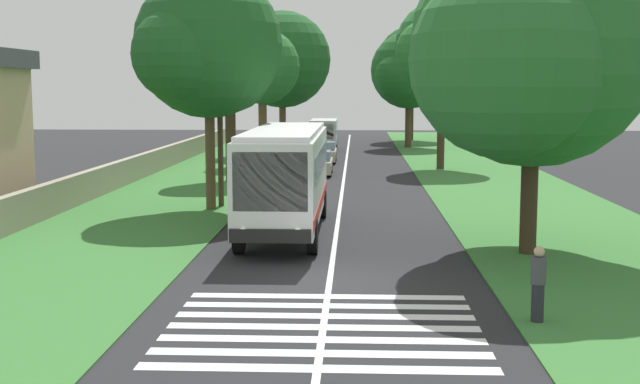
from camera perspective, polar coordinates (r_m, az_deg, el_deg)
name	(u,v)px	position (r m, az deg, el deg)	size (l,w,h in m)	color
ground	(330,282)	(22.60, 0.65, -6.11)	(160.00, 160.00, 0.00)	#262628
grass_verge_left	(158,203)	(38.39, -10.95, -0.72)	(120.00, 8.00, 0.04)	#387533
grass_verge_right	(526,205)	(38.09, 13.82, -0.86)	(120.00, 8.00, 0.04)	#387533
centre_line	(340,204)	(37.35, 1.39, -0.83)	(110.00, 0.16, 0.01)	silver
coach_bus	(286,173)	(29.85, -2.33, 1.30)	(11.16, 2.62, 3.73)	white
zebra_crossing	(323,327)	(18.43, 0.22, -9.17)	(5.85, 6.80, 0.01)	silver
trailing_car_0	(317,163)	(49.98, -0.19, 1.95)	(4.30, 1.78, 1.43)	#B7A893
trailing_car_1	(323,153)	(58.23, 0.24, 2.69)	(4.30, 1.78, 1.43)	#B7A893
trailing_minibus_0	(324,132)	(69.31, 0.27, 4.13)	(6.00, 2.14, 2.53)	silver
roadside_tree_left_0	(279,63)	(65.61, -2.78, 8.78)	(9.50, 7.54, 11.01)	brown
roadside_tree_left_1	(227,72)	(46.52, -6.32, 8.11)	(5.60, 4.70, 8.47)	#3D2D1E
roadside_tree_left_2	(205,48)	(35.62, -7.83, 9.70)	(7.01, 6.16, 10.00)	brown
roadside_tree_left_3	(261,69)	(56.37, -4.03, 8.34)	(5.96, 4.98, 9.00)	brown
roadside_tree_right_0	(525,52)	(26.43, 13.76, 9.22)	(9.40, 7.64, 10.18)	#3D2D1E
roadside_tree_right_1	(410,63)	(82.30, 6.12, 8.69)	(8.38, 6.90, 11.02)	#3D2D1E
roadside_tree_right_2	(407,72)	(72.62, 5.95, 8.09)	(7.68, 6.53, 9.84)	#4C3826
roadside_tree_right_3	(439,50)	(53.67, 8.11, 9.52)	(7.33, 6.00, 10.61)	#3D2D1E
utility_pole	(220,122)	(36.43, -6.81, 4.73)	(0.24, 1.40, 7.01)	#473828
roadside_wall	(115,176)	(43.98, -13.78, 1.10)	(70.00, 0.40, 1.34)	#9E937F
pedestrian	(538,283)	(19.13, 14.61, -6.01)	(0.34, 0.34, 1.69)	#26262D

